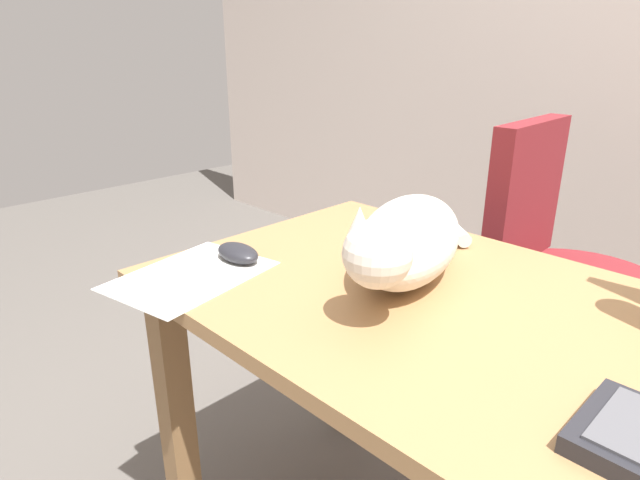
{
  "coord_description": "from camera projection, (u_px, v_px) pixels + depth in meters",
  "views": [
    {
      "loc": [
        0.21,
        -0.75,
        1.14
      ],
      "look_at": [
        -0.49,
        -0.05,
        0.76
      ],
      "focal_mm": 30.01,
      "sensor_mm": 36.0,
      "label": 1
    }
  ],
  "objects": [
    {
      "name": "desk",
      "position": [
        566.0,
        406.0,
        0.82
      ],
      "size": [
        1.52,
        0.7,
        0.7
      ],
      "color": "#9E7247",
      "rests_on": "ground_plane"
    },
    {
      "name": "office_chair",
      "position": [
        556.0,
        314.0,
        1.51
      ],
      "size": [
        0.48,
        0.48,
        0.94
      ],
      "color": "black",
      "rests_on": "ground_plane"
    },
    {
      "name": "cat",
      "position": [
        407.0,
        240.0,
        1.0
      ],
      "size": [
        0.3,
        0.58,
        0.2
      ],
      "color": "silver",
      "rests_on": "desk"
    },
    {
      "name": "computer_mouse",
      "position": [
        238.0,
        253.0,
        1.1
      ],
      "size": [
        0.11,
        0.06,
        0.04
      ],
      "primitive_type": "ellipsoid",
      "color": "#232328",
      "rests_on": "desk"
    },
    {
      "name": "paper_sheet",
      "position": [
        191.0,
        275.0,
        1.04
      ],
      "size": [
        0.26,
        0.33,
        0.0
      ],
      "primitive_type": "cube",
      "rotation": [
        0.0,
        0.0,
        0.19
      ],
      "color": "white",
      "rests_on": "desk"
    }
  ]
}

